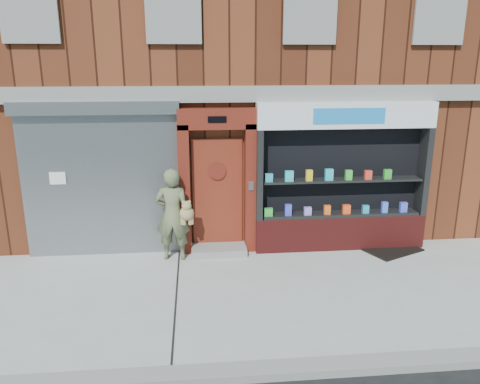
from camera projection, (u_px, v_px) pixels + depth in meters
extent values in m
plane|color=#9E9E99|center=(269.00, 292.00, 7.89)|extent=(80.00, 80.00, 0.00)
cube|color=gray|center=(296.00, 369.00, 5.82)|extent=(60.00, 0.30, 0.12)
cube|color=#491F10|center=(236.00, 51.00, 12.55)|extent=(12.00, 8.00, 8.00)
cube|color=gray|center=(256.00, 94.00, 8.87)|extent=(12.00, 0.16, 0.30)
cube|color=black|center=(173.00, 0.00, 8.33)|extent=(0.90, 0.06, 1.40)
cube|color=gray|center=(173.00, 0.00, 8.30)|extent=(1.00, 0.06, 1.50)
cube|color=black|center=(310.00, 2.00, 8.57)|extent=(0.90, 0.06, 1.40)
cube|color=gray|center=(311.00, 1.00, 8.53)|extent=(1.00, 0.06, 1.50)
cube|color=black|center=(440.00, 3.00, 8.80)|extent=(0.90, 0.06, 1.40)
cube|color=gray|center=(441.00, 3.00, 8.76)|extent=(1.00, 0.06, 1.50)
cube|color=gray|center=(102.00, 186.00, 9.09)|extent=(3.00, 0.10, 2.80)
cube|color=slate|center=(95.00, 108.00, 8.62)|extent=(3.10, 0.30, 0.24)
cube|color=white|center=(58.00, 178.00, 8.90)|extent=(0.30, 0.01, 0.24)
cube|color=#5D1910|center=(185.00, 190.00, 9.19)|extent=(0.22, 0.28, 2.60)
cube|color=#5D1910|center=(250.00, 189.00, 9.31)|extent=(0.22, 0.28, 2.60)
cube|color=#5D1910|center=(217.00, 119.00, 8.87)|extent=(1.50, 0.28, 0.40)
cube|color=black|center=(217.00, 119.00, 8.73)|extent=(0.35, 0.01, 0.12)
cube|color=maroon|center=(218.00, 193.00, 9.38)|extent=(1.00, 0.06, 2.20)
cylinder|color=black|center=(217.00, 171.00, 9.22)|extent=(0.28, 0.02, 0.28)
cylinder|color=#5D1910|center=(217.00, 172.00, 9.21)|extent=(0.34, 0.02, 0.34)
cube|color=gray|center=(219.00, 250.00, 9.43)|extent=(1.10, 0.55, 0.15)
cube|color=slate|center=(251.00, 186.00, 9.14)|extent=(0.10, 0.02, 0.18)
cube|color=maroon|center=(339.00, 231.00, 9.68)|extent=(3.50, 0.40, 0.70)
cube|color=black|center=(259.00, 175.00, 9.19)|extent=(0.12, 0.40, 1.80)
cube|color=black|center=(423.00, 171.00, 9.50)|extent=(0.12, 0.40, 1.80)
cube|color=black|center=(340.00, 171.00, 9.52)|extent=(3.30, 0.03, 1.80)
cube|color=black|center=(340.00, 214.00, 9.58)|extent=(3.20, 0.36, 0.06)
cube|color=black|center=(342.00, 180.00, 9.38)|extent=(3.20, 0.36, 0.04)
cube|color=white|center=(346.00, 115.00, 9.03)|extent=(3.50, 0.40, 0.50)
cube|color=#176EB3|center=(349.00, 116.00, 8.83)|extent=(1.40, 0.01, 0.30)
cube|color=green|center=(268.00, 212.00, 9.33)|extent=(0.16, 0.09, 0.16)
cube|color=#3E42D4|center=(288.00, 210.00, 9.36)|extent=(0.13, 0.09, 0.23)
cube|color=#9C7BDD|center=(308.00, 211.00, 9.41)|extent=(0.14, 0.09, 0.16)
cube|color=#FF611A|center=(327.00, 210.00, 9.44)|extent=(0.13, 0.09, 0.19)
cube|color=#FF501A|center=(346.00, 209.00, 9.48)|extent=(0.15, 0.09, 0.19)
cube|color=#2596BB|center=(365.00, 209.00, 9.52)|extent=(0.13, 0.09, 0.16)
cube|color=#4466E9|center=(384.00, 207.00, 9.55)|extent=(0.12, 0.09, 0.22)
cube|color=#4257E0|center=(403.00, 207.00, 9.59)|extent=(0.14, 0.09, 0.20)
cube|color=#25A2BD|center=(269.00, 178.00, 9.14)|extent=(0.15, 0.09, 0.16)
cube|color=#28C0CB|center=(289.00, 176.00, 9.17)|extent=(0.16, 0.09, 0.21)
cube|color=yellow|center=(309.00, 175.00, 9.21)|extent=(0.13, 0.09, 0.22)
cube|color=#27B5C3|center=(329.00, 175.00, 9.24)|extent=(0.16, 0.09, 0.23)
cube|color=green|center=(349.00, 175.00, 9.28)|extent=(0.13, 0.09, 0.20)
cube|color=red|center=(368.00, 175.00, 9.32)|extent=(0.14, 0.09, 0.18)
cube|color=green|center=(387.00, 174.00, 9.36)|extent=(0.15, 0.09, 0.19)
imported|color=#616A46|center=(173.00, 215.00, 8.98)|extent=(0.71, 0.51, 1.82)
sphere|color=#9C874E|center=(187.00, 213.00, 8.88)|extent=(0.28, 0.28, 0.28)
sphere|color=#9C874E|center=(187.00, 206.00, 8.79)|extent=(0.18, 0.18, 0.18)
sphere|color=#9C874E|center=(183.00, 202.00, 8.77)|extent=(0.06, 0.06, 0.06)
sphere|color=#9C874E|center=(189.00, 202.00, 8.78)|extent=(0.06, 0.06, 0.06)
cylinder|color=#9C874E|center=(182.00, 220.00, 8.91)|extent=(0.06, 0.06, 0.17)
cylinder|color=#9C874E|center=(192.00, 220.00, 8.93)|extent=(0.06, 0.06, 0.17)
cylinder|color=#9C874E|center=(184.00, 221.00, 8.90)|extent=(0.06, 0.06, 0.17)
cylinder|color=#9C874E|center=(190.00, 220.00, 8.91)|extent=(0.06, 0.06, 0.17)
cube|color=black|center=(391.00, 249.00, 9.63)|extent=(1.33, 1.17, 0.03)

